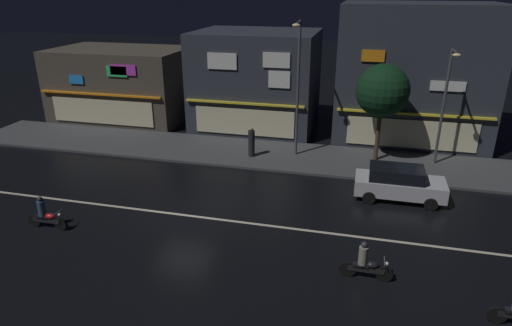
% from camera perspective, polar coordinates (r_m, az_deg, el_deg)
% --- Properties ---
extents(ground_plane, '(140.00, 140.00, 0.00)m').
position_cam_1_polar(ground_plane, '(20.95, -9.49, -6.61)').
color(ground_plane, black).
extents(lane_divider_stripe, '(34.00, 0.16, 0.01)m').
position_cam_1_polar(lane_divider_stripe, '(20.95, -9.50, -6.59)').
color(lane_divider_stripe, beige).
rests_on(lane_divider_stripe, ground).
extents(sidewalk_far, '(35.79, 4.94, 0.14)m').
position_cam_1_polar(sidewalk_far, '(28.14, -2.85, 1.49)').
color(sidewalk_far, '#424447').
rests_on(sidewalk_far, ground).
extents(storefront_left_block, '(8.54, 7.11, 6.90)m').
position_cam_1_polar(storefront_left_block, '(32.73, 0.07, 10.62)').
color(storefront_left_block, '#2D333D').
rests_on(storefront_left_block, ground).
extents(storefront_center_block, '(10.03, 6.54, 5.39)m').
position_cam_1_polar(storefront_center_block, '(36.67, -16.80, 9.73)').
color(storefront_center_block, '#4C443A').
rests_on(storefront_center_block, ground).
extents(storefront_right_block, '(9.73, 7.13, 8.86)m').
position_cam_1_polar(storefront_right_block, '(31.78, 19.58, 10.82)').
color(storefront_right_block, '#2D333D').
rests_on(storefront_right_block, ground).
extents(streetlamp_west, '(0.44, 1.64, 7.96)m').
position_cam_1_polar(streetlamp_west, '(26.14, 5.39, 10.56)').
color(streetlamp_west, '#47494C').
rests_on(streetlamp_west, sidewalk_far).
extents(streetlamp_mid, '(0.44, 1.64, 6.63)m').
position_cam_1_polar(streetlamp_mid, '(26.82, 23.19, 7.66)').
color(streetlamp_mid, '#47494C').
rests_on(streetlamp_mid, sidewalk_far).
extents(pedestrian_on_sidewalk, '(0.41, 0.41, 1.85)m').
position_cam_1_polar(pedestrian_on_sidewalk, '(26.88, -0.59, 2.61)').
color(pedestrian_on_sidewalk, '#232328').
rests_on(pedestrian_on_sidewalk, sidewalk_far).
extents(street_tree, '(3.03, 3.03, 5.71)m').
position_cam_1_polar(street_tree, '(26.39, 15.98, 8.91)').
color(street_tree, '#473323').
rests_on(street_tree, sidewalk_far).
extents(parked_car_near_kerb, '(4.30, 1.98, 1.67)m').
position_cam_1_polar(parked_car_near_kerb, '(22.89, 17.88, -2.43)').
color(parked_car_near_kerb, silver).
rests_on(parked_car_near_kerb, ground).
extents(motorcycle_lead, '(1.90, 0.60, 1.52)m').
position_cam_1_polar(motorcycle_lead, '(16.75, 13.85, -12.45)').
color(motorcycle_lead, black).
rests_on(motorcycle_lead, ground).
extents(motorcycle_opposite_lane, '(1.90, 0.60, 1.52)m').
position_cam_1_polar(motorcycle_opposite_lane, '(21.39, -25.53, -6.09)').
color(motorcycle_opposite_lane, black).
rests_on(motorcycle_opposite_lane, ground).
extents(traffic_cone, '(0.36, 0.36, 0.55)m').
position_cam_1_polar(traffic_cone, '(23.71, 13.45, -2.66)').
color(traffic_cone, orange).
rests_on(traffic_cone, ground).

